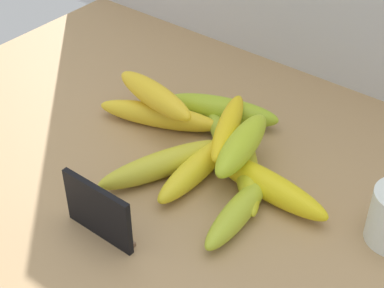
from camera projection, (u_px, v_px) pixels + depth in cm
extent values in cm
cube|color=tan|center=(186.00, 194.00, 87.08)|extent=(110.00, 76.00, 3.00)
cube|color=black|center=(98.00, 211.00, 76.22)|extent=(11.00, 0.80, 8.40)
cube|color=#856145|center=(105.00, 229.00, 79.11)|extent=(9.90, 1.20, 0.60)
ellipsoid|color=gold|center=(246.00, 167.00, 86.95)|extent=(15.40, 17.79, 3.45)
ellipsoid|color=#AEC02D|center=(237.00, 213.00, 79.48)|extent=(4.99, 15.66, 3.53)
ellipsoid|color=yellow|center=(159.00, 116.00, 96.72)|extent=(20.30, 10.75, 3.86)
ellipsoid|color=#A0BF29|center=(221.00, 110.00, 97.48)|extent=(19.39, 10.49, 4.39)
ellipsoid|color=yellow|center=(266.00, 184.00, 83.51)|extent=(20.37, 5.51, 4.09)
ellipsoid|color=yellow|center=(199.00, 169.00, 86.38)|extent=(4.49, 17.85, 3.74)
ellipsoid|color=gold|center=(165.00, 162.00, 87.38)|extent=(11.36, 20.06, 3.90)
ellipsoid|color=#9DB630|center=(229.00, 147.00, 90.81)|extent=(17.11, 13.38, 3.27)
ellipsoid|color=#AFC926|center=(242.00, 145.00, 84.84)|extent=(6.98, 15.79, 4.18)
ellipsoid|color=yellow|center=(155.00, 95.00, 94.27)|extent=(17.41, 7.07, 3.97)
ellipsoid|color=yellow|center=(229.00, 127.00, 89.19)|extent=(9.58, 16.70, 3.24)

